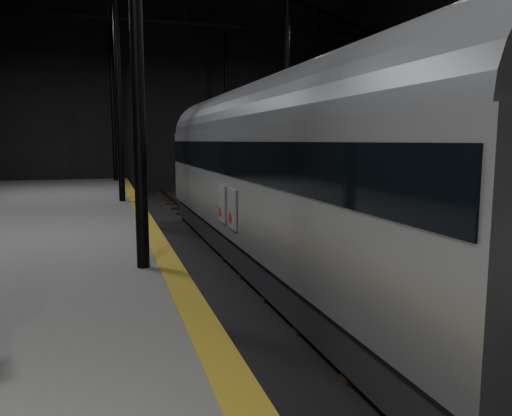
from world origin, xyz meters
name	(u,v)px	position (x,y,z in m)	size (l,w,h in m)	color
ground	(260,258)	(0.00, 0.00, 0.00)	(44.00, 44.00, 0.00)	black
platform_right	(464,230)	(7.50, 0.00, 0.50)	(9.00, 43.80, 1.00)	#585855
tactile_strip	(152,232)	(-3.25, 0.00, 1.00)	(0.50, 43.80, 0.01)	olive
track	(260,256)	(0.00, 0.00, 0.07)	(2.40, 43.00, 0.24)	#3F3328
train	(274,167)	(0.00, -1.29, 2.89)	(2.91, 19.40, 5.19)	#9C9DA3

